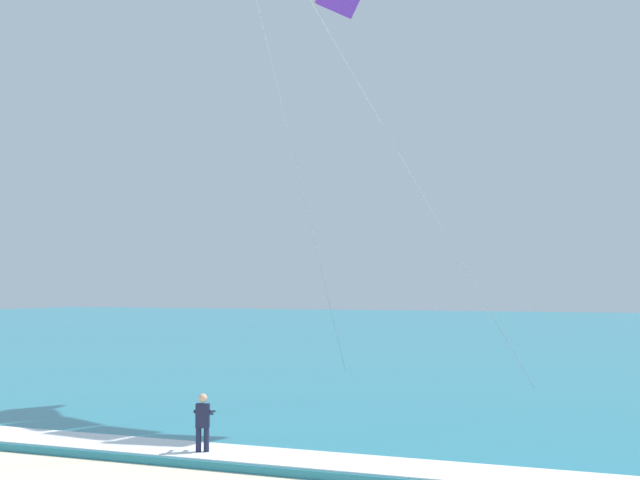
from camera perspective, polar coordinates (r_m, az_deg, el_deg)
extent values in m
cube|color=teal|center=(77.17, 14.77, -6.56)|extent=(200.00, 120.00, 0.20)
cube|color=white|center=(19.71, -3.10, -15.66)|extent=(200.00, 1.82, 0.04)
ellipsoid|color=#239EC6|center=(20.42, -8.67, -15.75)|extent=(0.90, 1.47, 0.05)
cube|color=black|center=(20.61, -8.34, -15.51)|extent=(0.17, 0.11, 0.04)
cube|color=black|center=(20.21, -9.00, -15.75)|extent=(0.17, 0.11, 0.04)
cylinder|color=#191E38|center=(20.36, -8.94, -14.66)|extent=(0.14, 0.14, 0.84)
cylinder|color=#191E38|center=(20.33, -8.37, -14.68)|extent=(0.14, 0.14, 0.84)
cube|color=#191E38|center=(20.21, -8.64, -12.67)|extent=(0.39, 0.31, 0.60)
sphere|color=tan|center=(20.15, -8.62, -11.43)|extent=(0.22, 0.22, 0.22)
cylinder|color=#191E38|center=(20.39, -9.08, -12.44)|extent=(0.26, 0.51, 0.22)
cylinder|color=#191E38|center=(20.34, -8.05, -12.47)|extent=(0.26, 0.51, 0.22)
cylinder|color=black|center=(20.58, -8.47, -12.36)|extent=(0.53, 0.23, 0.04)
cube|color=#3F3F42|center=(20.37, -8.59, -13.22)|extent=(0.14, 0.12, 0.10)
cylinder|color=#B2B2B7|center=(22.86, 5.15, 7.54)|extent=(7.30, 7.70, 15.10)
cylinder|color=#B2B2B7|center=(25.36, -1.98, 6.42)|extent=(0.02, 10.58, 15.10)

